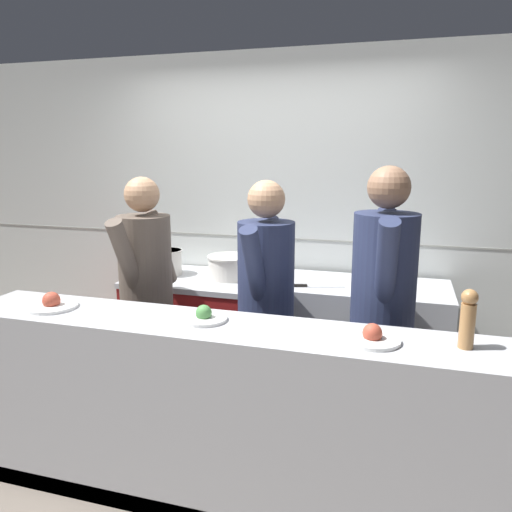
% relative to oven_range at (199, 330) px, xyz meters
% --- Properties ---
extents(ground_plane, '(14.00, 14.00, 0.00)m').
position_rel_oven_range_xyz_m(ground_plane, '(0.53, -1.12, -0.44)').
color(ground_plane, '#6B6056').
extents(wall_back_tiled, '(8.00, 0.06, 2.60)m').
position_rel_oven_range_xyz_m(wall_back_tiled, '(0.53, 0.40, 0.86)').
color(wall_back_tiled, silver).
rests_on(wall_back_tiled, ground_plane).
extents(oven_range, '(1.05, 0.71, 0.88)m').
position_rel_oven_range_xyz_m(oven_range, '(0.00, 0.00, 0.00)').
color(oven_range, maroon).
rests_on(oven_range, ground_plane).
extents(prep_counter, '(1.32, 0.65, 0.91)m').
position_rel_oven_range_xyz_m(prep_counter, '(1.21, -0.00, 0.01)').
color(prep_counter, '#B7BABF').
rests_on(prep_counter, ground_plane).
extents(pass_counter, '(2.89, 0.45, 0.99)m').
position_rel_oven_range_xyz_m(pass_counter, '(0.68, -1.28, 0.05)').
color(pass_counter, '#B7BABF').
rests_on(pass_counter, ground_plane).
extents(stock_pot, '(0.25, 0.25, 0.20)m').
position_rel_oven_range_xyz_m(stock_pot, '(-0.27, 0.02, 0.54)').
color(stock_pot, beige).
rests_on(stock_pot, oven_range).
extents(sauce_pot, '(0.35, 0.35, 0.18)m').
position_rel_oven_range_xyz_m(sauce_pot, '(0.25, 0.04, 0.53)').
color(sauce_pot, beige).
rests_on(sauce_pot, oven_range).
extents(chefs_knife, '(0.37, 0.13, 0.02)m').
position_rel_oven_range_xyz_m(chefs_knife, '(0.94, -0.15, 0.48)').
color(chefs_knife, '#B7BABF').
rests_on(chefs_knife, prep_counter).
extents(plated_dish_main, '(0.28, 0.28, 0.10)m').
position_rel_oven_range_xyz_m(plated_dish_main, '(-0.31, -1.29, 0.58)').
color(plated_dish_main, white).
rests_on(plated_dish_main, pass_counter).
extents(plated_dish_appetiser, '(0.24, 0.24, 0.08)m').
position_rel_oven_range_xyz_m(plated_dish_appetiser, '(0.57, -1.24, 0.58)').
color(plated_dish_appetiser, white).
rests_on(plated_dish_appetiser, pass_counter).
extents(plated_dish_dessert, '(0.26, 0.26, 0.09)m').
position_rel_oven_range_xyz_m(plated_dish_dessert, '(1.41, -1.29, 0.58)').
color(plated_dish_dessert, white).
rests_on(plated_dish_dessert, pass_counter).
extents(pepper_mill, '(0.07, 0.07, 0.27)m').
position_rel_oven_range_xyz_m(pepper_mill, '(1.81, -1.25, 0.70)').
color(pepper_mill, '#AD7A47').
rests_on(pepper_mill, pass_counter).
extents(chef_head_cook, '(0.36, 0.73, 1.68)m').
position_rel_oven_range_xyz_m(chef_head_cook, '(-0.07, -0.68, 0.50)').
color(chef_head_cook, black).
rests_on(chef_head_cook, ground_plane).
extents(chef_sous, '(0.35, 0.73, 1.68)m').
position_rel_oven_range_xyz_m(chef_sous, '(0.74, -0.68, 0.49)').
color(chef_sous, black).
rests_on(chef_sous, ground_plane).
extents(chef_line, '(0.38, 0.77, 1.77)m').
position_rel_oven_range_xyz_m(chef_line, '(1.43, -0.69, 0.54)').
color(chef_line, black).
rests_on(chef_line, ground_plane).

